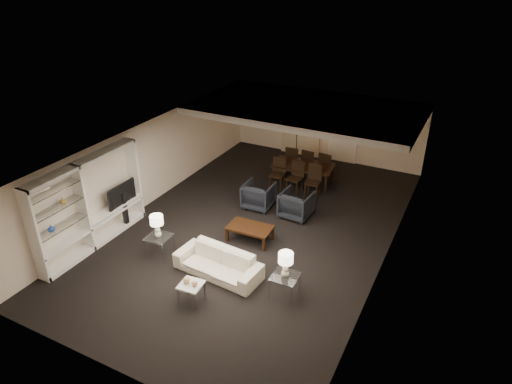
{
  "coord_description": "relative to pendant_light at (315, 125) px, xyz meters",
  "views": [
    {
      "loc": [
        4.86,
        -9.54,
        6.69
      ],
      "look_at": [
        0.0,
        0.0,
        1.1
      ],
      "focal_mm": 32.0,
      "sensor_mm": 36.0,
      "label": 1
    }
  ],
  "objects": [
    {
      "name": "ceiling_soffit",
      "position": [
        -0.3,
        0.0,
        0.48
      ],
      "size": [
        7.0,
        4.0,
        0.2
      ],
      "primitive_type": "cube",
      "color": "silver",
      "rests_on": "ceiling"
    },
    {
      "name": "armchair_left",
      "position": [
        -0.75,
        -2.44,
        -1.53
      ],
      "size": [
        0.87,
        0.89,
        0.78
      ],
      "primitive_type": "imported",
      "rotation": [
        0.0,
        0.0,
        3.19
      ],
      "color": "black",
      "rests_on": "floor"
    },
    {
      "name": "floor_speaker",
      "position": [
        -3.5,
        -5.08,
        -1.4
      ],
      "size": [
        0.12,
        0.12,
        1.04
      ],
      "primitive_type": "cube",
      "rotation": [
        0.0,
        0.0,
        -0.06
      ],
      "color": "black",
      "rests_on": "floor"
    },
    {
      "name": "chair_fr",
      "position": [
        0.42,
        0.22,
        -1.42
      ],
      "size": [
        0.52,
        0.52,
        1.0
      ],
      "primitive_type": null,
      "rotation": [
        0.0,
        0.0,
        3.01
      ],
      "color": "black",
      "rests_on": "floor"
    },
    {
      "name": "side_table_left",
      "position": [
        -1.85,
        -5.74,
        -1.65
      ],
      "size": [
        0.62,
        0.62,
        0.54
      ],
      "primitive_type": null,
      "rotation": [
        0.0,
        0.0,
        0.08
      ],
      "color": "silver",
      "rests_on": "floor"
    },
    {
      "name": "chair_fl",
      "position": [
        -0.78,
        0.22,
        -1.42
      ],
      "size": [
        0.5,
        0.5,
        1.0
      ],
      "primitive_type": null,
      "rotation": [
        0.0,
        0.0,
        3.22
      ],
      "color": "black",
      "rests_on": "floor"
    },
    {
      "name": "floor_lamp",
      "position": [
        -1.07,
        1.22,
        -1.13
      ],
      "size": [
        0.29,
        0.29,
        1.57
      ],
      "primitive_type": null,
      "rotation": [
        0.0,
        0.0,
        0.33
      ],
      "color": "black",
      "rests_on": "floor"
    },
    {
      "name": "side_table_right",
      "position": [
        1.55,
        -5.74,
        -1.65
      ],
      "size": [
        0.59,
        0.59,
        0.54
      ],
      "primitive_type": null,
      "rotation": [
        0.0,
        0.0,
        0.03
      ],
      "color": "white",
      "rests_on": "floor"
    },
    {
      "name": "coffee_table",
      "position": [
        -0.15,
        -4.14,
        -1.71
      ],
      "size": [
        1.17,
        0.72,
        0.41
      ],
      "primitive_type": null,
      "rotation": [
        0.0,
        0.0,
        0.04
      ],
      "color": "black",
      "rests_on": "floor"
    },
    {
      "name": "ceiling",
      "position": [
        -0.3,
        -3.5,
        0.58
      ],
      "size": [
        7.0,
        11.0,
        0.02
      ],
      "primitive_type": "cube",
      "color": "silver",
      "rests_on": "ground"
    },
    {
      "name": "pendant_light",
      "position": [
        0.0,
        0.0,
        0.0
      ],
      "size": [
        0.52,
        0.52,
        0.24
      ],
      "primitive_type": "cylinder",
      "color": "#D8591E",
      "rests_on": "ceiling_soffit"
    },
    {
      "name": "gold_gourd_a",
      "position": [
        -0.25,
        -6.84,
        -1.37
      ],
      "size": [
        0.15,
        0.15,
        0.15
      ],
      "primitive_type": "sphere",
      "color": "#E3B878",
      "rests_on": "marble_table"
    },
    {
      "name": "media_unit",
      "position": [
        -3.61,
        -6.1,
        -0.74
      ],
      "size": [
        0.38,
        3.4,
        2.35
      ],
      "primitive_type": null,
      "color": "white",
      "rests_on": "wall_left"
    },
    {
      "name": "chair_nr",
      "position": [
        0.42,
        -1.08,
        -1.42
      ],
      "size": [
        0.5,
        0.5,
        1.0
      ],
      "primitive_type": null,
      "rotation": [
        0.0,
        0.0,
        0.08
      ],
      "color": "black",
      "rests_on": "floor"
    },
    {
      "name": "table_lamp_left",
      "position": [
        -1.85,
        -5.74,
        -1.09
      ],
      "size": [
        0.36,
        0.36,
        0.59
      ],
      "primitive_type": null,
      "rotation": [
        0.0,
        0.0,
        -0.13
      ],
      "color": "beige",
      "rests_on": "side_table_left"
    },
    {
      "name": "armchair_right",
      "position": [
        0.45,
        -2.44,
        -1.53
      ],
      "size": [
        0.88,
        0.9,
        0.78
      ],
      "primitive_type": "imported",
      "rotation": [
        0.0,
        0.0,
        3.08
      ],
      "color": "black",
      "rests_on": "floor"
    },
    {
      "name": "door",
      "position": [
        0.4,
        1.97,
        -0.87
      ],
      "size": [
        0.9,
        0.05,
        2.1
      ],
      "primitive_type": "cube",
      "color": "silver",
      "rests_on": "wall_back"
    },
    {
      "name": "vase_blue",
      "position": [
        -3.61,
        -7.3,
        -0.77
      ],
      "size": [
        0.17,
        0.17,
        0.17
      ],
      "primitive_type": "imported",
      "color": "#2649A4",
      "rests_on": "media_unit"
    },
    {
      "name": "wall_front",
      "position": [
        -0.3,
        -9.0,
        -0.67
      ],
      "size": [
        7.0,
        0.02,
        2.5
      ],
      "primitive_type": "cube",
      "color": "beige",
      "rests_on": "ground"
    },
    {
      "name": "wall_back",
      "position": [
        -0.3,
        2.0,
        -0.67
      ],
      "size": [
        7.0,
        0.02,
        2.5
      ],
      "primitive_type": "cube",
      "color": "beige",
      "rests_on": "ground"
    },
    {
      "name": "dining_table",
      "position": [
        -0.18,
        -0.43,
        -1.58
      ],
      "size": [
        2.02,
        1.28,
        0.67
      ],
      "primitive_type": "imported",
      "rotation": [
        0.0,
        0.0,
        0.11
      ],
      "color": "black",
      "rests_on": "floor"
    },
    {
      "name": "sofa",
      "position": [
        -0.15,
        -5.74,
        -1.61
      ],
      "size": [
        2.15,
        0.99,
        0.61
      ],
      "primitive_type": "imported",
      "rotation": [
        0.0,
        0.0,
        -0.09
      ],
      "color": "beige",
      "rests_on": "floor"
    },
    {
      "name": "painting",
      "position": [
        1.8,
        1.96,
        -0.37
      ],
      "size": [
        0.95,
        0.04,
        0.65
      ],
      "primitive_type": "cube",
      "color": "#142D38",
      "rests_on": "wall_back"
    },
    {
      "name": "marble_table",
      "position": [
        -0.15,
        -6.84,
        -1.68
      ],
      "size": [
        0.52,
        0.52,
        0.48
      ],
      "primitive_type": null,
      "rotation": [
        0.0,
        0.0,
        0.08
      ],
      "color": "silver",
      "rests_on": "floor"
    },
    {
      "name": "chair_fm",
      "position": [
        -0.18,
        0.22,
        -1.42
      ],
      "size": [
        0.5,
        0.5,
        1.0
      ],
      "primitive_type": null,
      "rotation": [
        0.0,
        0.0,
        3.05
      ],
      "color": "black",
      "rests_on": "floor"
    },
    {
      "name": "vase_amber",
      "position": [
        -3.61,
        -6.84,
        -0.28
      ],
      "size": [
        0.16,
        0.16,
        0.16
      ],
      "primitive_type": "imported",
      "color": "#B38E3B",
      "rests_on": "media_unit"
    },
    {
      "name": "floor",
      "position": [
        -0.3,
        -3.5,
        -1.92
      ],
      "size": [
        11.0,
        11.0,
        0.0
      ],
      "primitive_type": "plane",
      "color": "black",
      "rests_on": "ground"
    },
    {
      "name": "curtains",
      "position": [
        -1.2,
        1.92,
        -0.72
      ],
      "size": [
        1.5,
        0.12,
        2.4
      ],
      "primitive_type": "cube",
      "color": "beige",
      "rests_on": "wall_back"
    },
    {
      "name": "wall_left",
      "position": [
        -3.8,
        -3.5,
        -0.67
      ],
      "size": [
        0.02,
        11.0,
        2.5
      ],
      "primitive_type": "cube",
      "color": "beige",
      "rests_on": "ground"
    },
    {
      "name": "chair_nm",
      "position": [
        -0.18,
        -1.08,
        -1.42
      ],
      "size": [
        0.51,
        0.51,
        1.0
      ],
      "primitive_type": null,
      "rotation": [
        0.0,
        0.0,
        -0.1
      ],
      "color": "black",
      "rests_on": "floor"
    },
    {
      "name": "wall_right",
      "position": [
        3.2,
        -3.5,
        -0.67
      ],
      "size": [
        0.02,
        11.0,
        2.5
      ],
      "primitive_type": "cube",
      "color": "beige",
      "rests_on": "ground"
    },
    {
      "name": "table_lamp_right",
      "position": [
        1.55,
        -5.74,
        -1.09
      ],
      "size": [
        0.33,
        0.33,
        0.59
      ],
      "primitive_type": null,
      "rotation": [
        0.0,
        0.0,
        0.0
      ],
      "color": "#F7E5D0",
      "rests_on": "side_table_right"
    },
    {
      "name": "chair_nl",
      "position": [
        -0.78,
        -1.08,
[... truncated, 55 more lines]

